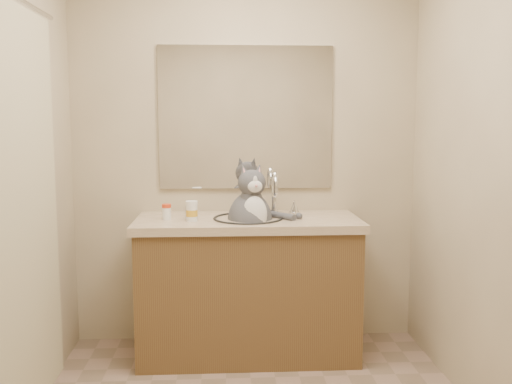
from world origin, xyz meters
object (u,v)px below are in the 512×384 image
pill_bottle_orange (192,211)px  grey_canister (190,212)px  cat (251,217)px  pill_bottle_redcap (167,212)px

pill_bottle_orange → grey_canister: (-0.02, 0.09, -0.02)m
cat → pill_bottle_orange: size_ratio=4.54×
pill_bottle_redcap → cat: bearing=-0.8°
pill_bottle_redcap → grey_canister: 0.14m
pill_bottle_orange → cat: bearing=7.7°
cat → pill_bottle_redcap: (-0.50, 0.01, 0.03)m
pill_bottle_redcap → grey_canister: (0.13, 0.03, -0.01)m
cat → pill_bottle_redcap: 0.50m
pill_bottle_orange → pill_bottle_redcap: bearing=160.3°
grey_canister → pill_bottle_redcap: bearing=-166.9°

